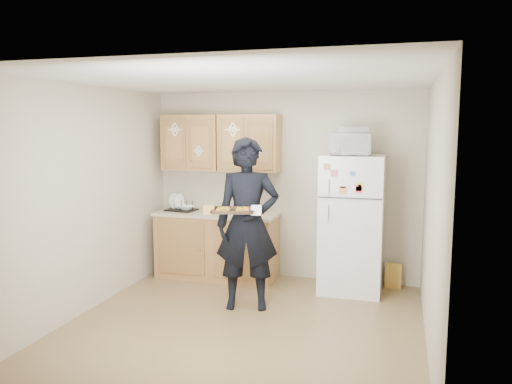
% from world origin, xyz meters
% --- Properties ---
extents(floor, '(3.60, 3.60, 0.00)m').
position_xyz_m(floor, '(0.00, 0.00, 0.00)').
color(floor, brown).
rests_on(floor, ground).
extents(ceiling, '(3.60, 3.60, 0.00)m').
position_xyz_m(ceiling, '(0.00, 0.00, 2.50)').
color(ceiling, silver).
rests_on(ceiling, wall_back).
extents(wall_back, '(3.60, 0.04, 2.50)m').
position_xyz_m(wall_back, '(0.00, 1.80, 1.25)').
color(wall_back, '#B0A68F').
rests_on(wall_back, floor).
extents(wall_front, '(3.60, 0.04, 2.50)m').
position_xyz_m(wall_front, '(0.00, -1.80, 1.25)').
color(wall_front, '#B0A68F').
rests_on(wall_front, floor).
extents(wall_left, '(0.04, 3.60, 2.50)m').
position_xyz_m(wall_left, '(-1.80, 0.00, 1.25)').
color(wall_left, '#B0A68F').
rests_on(wall_left, floor).
extents(wall_right, '(0.04, 3.60, 2.50)m').
position_xyz_m(wall_right, '(1.80, 0.00, 1.25)').
color(wall_right, '#B0A68F').
rests_on(wall_right, floor).
extents(refrigerator, '(0.75, 0.70, 1.70)m').
position_xyz_m(refrigerator, '(0.95, 1.43, 0.85)').
color(refrigerator, silver).
rests_on(refrigerator, floor).
extents(base_cabinet, '(1.60, 0.60, 0.86)m').
position_xyz_m(base_cabinet, '(-0.85, 1.48, 0.43)').
color(base_cabinet, '#975B34').
rests_on(base_cabinet, floor).
extents(countertop, '(1.64, 0.64, 0.04)m').
position_xyz_m(countertop, '(-0.85, 1.48, 0.88)').
color(countertop, '#B6A88C').
rests_on(countertop, base_cabinet).
extents(upper_cab_left, '(0.80, 0.33, 0.75)m').
position_xyz_m(upper_cab_left, '(-1.25, 1.61, 1.83)').
color(upper_cab_left, '#975B34').
rests_on(upper_cab_left, wall_back).
extents(upper_cab_right, '(0.80, 0.33, 0.75)m').
position_xyz_m(upper_cab_right, '(-0.43, 1.61, 1.83)').
color(upper_cab_right, '#975B34').
rests_on(upper_cab_right, wall_back).
extents(cereal_box, '(0.20, 0.07, 0.32)m').
position_xyz_m(cereal_box, '(1.47, 1.67, 0.16)').
color(cereal_box, '#EFD154').
rests_on(cereal_box, floor).
extents(person, '(0.80, 0.62, 1.93)m').
position_xyz_m(person, '(-0.11, 0.50, 0.96)').
color(person, black).
rests_on(person, floor).
extents(baking_tray, '(0.51, 0.42, 0.04)m').
position_xyz_m(baking_tray, '(-0.19, 0.21, 1.16)').
color(baking_tray, black).
rests_on(baking_tray, person).
extents(pizza_front_left, '(0.15, 0.15, 0.02)m').
position_xyz_m(pizza_front_left, '(-0.27, 0.11, 1.17)').
color(pizza_front_left, yellow).
rests_on(pizza_front_left, baking_tray).
extents(pizza_front_right, '(0.15, 0.15, 0.02)m').
position_xyz_m(pizza_front_right, '(-0.07, 0.16, 1.17)').
color(pizza_front_right, yellow).
rests_on(pizza_front_right, baking_tray).
extents(pizza_back_left, '(0.15, 0.15, 0.02)m').
position_xyz_m(pizza_back_left, '(-0.31, 0.26, 1.17)').
color(pizza_back_left, yellow).
rests_on(pizza_back_left, baking_tray).
extents(pizza_back_right, '(0.15, 0.15, 0.02)m').
position_xyz_m(pizza_back_right, '(-0.11, 0.31, 1.17)').
color(pizza_back_right, yellow).
rests_on(pizza_back_right, baking_tray).
extents(microwave, '(0.50, 0.36, 0.27)m').
position_xyz_m(microwave, '(0.92, 1.38, 1.83)').
color(microwave, silver).
rests_on(microwave, refrigerator).
extents(foil_pan, '(0.38, 0.30, 0.07)m').
position_xyz_m(foil_pan, '(0.94, 1.41, 2.00)').
color(foil_pan, silver).
rests_on(foil_pan, microwave).
extents(dish_rack, '(0.43, 0.34, 0.16)m').
position_xyz_m(dish_rack, '(-1.37, 1.47, 0.98)').
color(dish_rack, black).
rests_on(dish_rack, countertop).
extents(bowl, '(0.24, 0.24, 0.05)m').
position_xyz_m(bowl, '(-1.29, 1.47, 0.95)').
color(bowl, white).
rests_on(bowl, dish_rack).
extents(soap_bottle, '(0.10, 0.10, 0.21)m').
position_xyz_m(soap_bottle, '(-0.36, 1.37, 1.01)').
color(soap_bottle, silver).
rests_on(soap_bottle, countertop).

